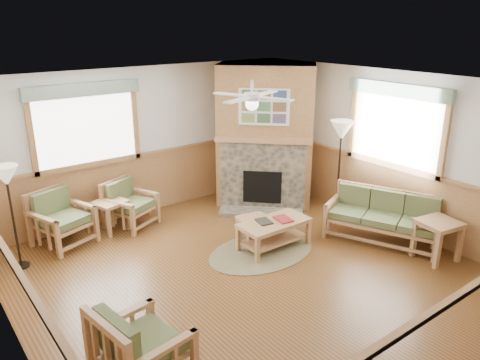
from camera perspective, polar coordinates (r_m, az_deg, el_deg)
floor at (r=6.89m, az=0.91°, el=-11.33°), size 6.00×6.00×0.01m
ceiling at (r=5.99m, az=1.04°, el=11.59°), size 6.00×6.00×0.01m
wall_back at (r=8.76m, az=-11.32°, el=4.63°), size 6.00×0.02×2.70m
wall_front at (r=4.57m, az=25.41°, el=-10.76°), size 6.00×0.02×2.70m
wall_left at (r=5.17m, az=-26.40°, el=-7.43°), size 0.02×6.00×2.70m
wall_right at (r=8.42m, az=17.24°, el=3.56°), size 0.02×6.00×2.70m
wainscot at (r=6.62m, az=0.93°, el=-7.18°), size 6.00×6.00×1.10m
fireplace at (r=9.08m, az=3.12°, el=5.48°), size 3.11×3.11×2.70m
window_back at (r=8.10m, az=-18.83°, el=11.35°), size 1.90×0.16×1.50m
window_right at (r=8.06m, az=19.06°, el=11.29°), size 0.16×1.90×1.50m
ceiling_fan at (r=6.41m, az=1.49°, el=11.72°), size 1.59×1.59×0.36m
sofa at (r=7.98m, az=17.02°, el=-4.46°), size 1.92×1.38×0.82m
armchair_back_left at (r=8.04m, az=-20.85°, el=-4.44°), size 1.00×1.00×0.89m
armchair_back_right at (r=8.42m, az=-13.21°, el=-2.87°), size 0.95×0.95×0.81m
armchair_left at (r=4.96m, az=-11.91°, el=-19.11°), size 0.90×0.90×0.89m
coffee_table at (r=7.52m, az=4.13°, el=-6.62°), size 1.14×0.58×0.45m
end_table_chairs at (r=8.34m, az=-15.43°, el=-4.25°), size 0.60×0.59×0.55m
end_table_sofa at (r=7.72m, az=22.86°, el=-6.77°), size 0.64×0.63×0.62m
footstool at (r=7.72m, az=1.72°, el=-6.06°), size 0.54×0.54×0.41m
braided_rug at (r=7.46m, az=2.65°, el=-8.70°), size 2.13×2.13×0.01m
floor_lamp_left at (r=7.44m, az=-25.94°, el=-4.18°), size 0.47×0.47×1.57m
floor_lamp_right at (r=8.55m, az=11.97°, el=1.15°), size 0.52×0.52×1.82m
book_red at (r=7.47m, az=5.30°, el=-4.66°), size 0.27×0.33×0.03m
book_dark at (r=7.37m, az=2.94°, el=-4.98°), size 0.25×0.31×0.03m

